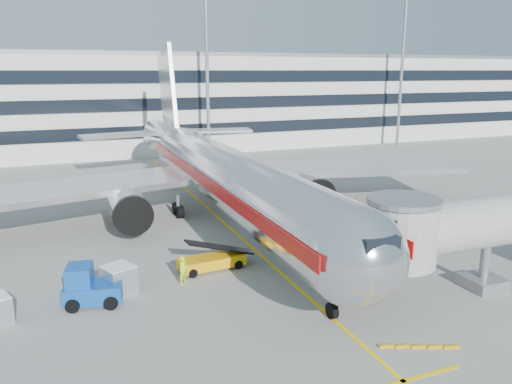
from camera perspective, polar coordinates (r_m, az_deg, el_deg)
name	(u,v)px	position (r m, az deg, el deg)	size (l,w,h in m)	color
ground	(272,265)	(34.27, 1.85, -8.38)	(180.00, 180.00, 0.00)	gray
lead_in_line	(226,224)	(43.08, -3.48, -3.70)	(0.25, 70.00, 0.01)	yellow
stop_bar	(403,381)	(23.59, 16.46, -20.03)	(6.00, 0.25, 0.01)	yellow
main_jet	(219,172)	(43.61, -4.27, 2.24)	(50.95, 48.70, 16.06)	silver
jet_bridge	(510,224)	(33.88, 27.02, -3.26)	(17.80, 4.50, 7.00)	silver
terminal	(136,101)	(88.10, -13.58, 10.05)	(150.00, 24.25, 15.60)	silver
light_mast_centre	(207,56)	(74.07, -5.65, 15.21)	(2.40, 1.20, 25.45)	gray
light_mast_east	(403,58)	(89.75, 16.41, 14.47)	(2.40, 1.20, 25.45)	gray
belt_loader	(212,260)	(33.53, -5.09, -7.79)	(4.71, 2.03, 2.22)	#E29C09
baggage_tug	(89,287)	(30.03, -18.52, -10.31)	(3.45, 2.55, 2.36)	#0D4396
cargo_container_front	(119,280)	(30.92, -15.42, -9.66)	(2.17, 2.17, 1.75)	#A7AAAE
ramp_worker	(183,270)	(31.43, -8.32, -8.84)	(0.66, 0.44, 1.82)	#BDFC1A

